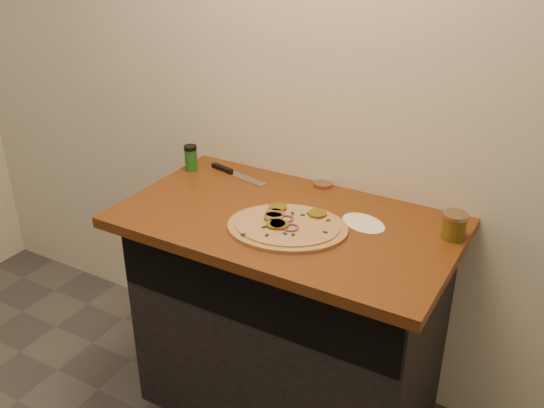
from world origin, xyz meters
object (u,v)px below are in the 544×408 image
Objects in this scene: chefs_knife at (233,173)px; pizza at (287,226)px; spice_shaker at (191,158)px; salsa_jar at (454,226)px.

pizza is at bearing -35.55° from chefs_knife.
salsa_jar is at bearing -1.41° from spice_shaker.
salsa_jar is 1.10m from spice_shaker.
spice_shaker is (-0.59, 0.25, 0.04)m from pizza.
chefs_knife is 3.23× the size of salsa_jar.
spice_shaker is (-0.18, -0.05, 0.05)m from chefs_knife.
spice_shaker is at bearing 157.25° from pizza.
pizza is at bearing -22.75° from spice_shaker.
chefs_knife is at bearing 15.62° from spice_shaker.
spice_shaker reaches higher than pizza.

